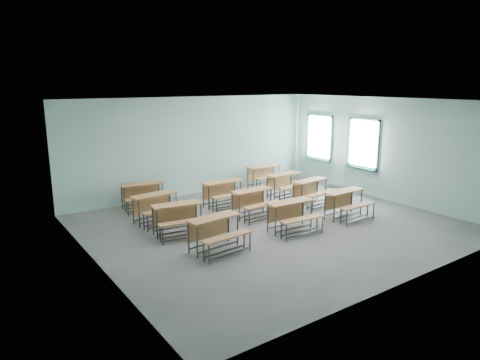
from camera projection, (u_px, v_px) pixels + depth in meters
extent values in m
cube|color=slate|center=(271.00, 225.00, 11.20)|extent=(9.00, 8.00, 0.02)
cube|color=white|center=(274.00, 100.00, 10.48)|extent=(9.00, 8.00, 0.02)
cube|color=#99C0BA|center=(195.00, 146.00, 14.05)|extent=(9.00, 0.02, 3.20)
cube|color=#99C0BA|center=(414.00, 200.00, 7.64)|extent=(9.00, 0.02, 3.20)
cube|color=#99C0BA|center=(93.00, 190.00, 8.33)|extent=(0.02, 8.00, 3.20)
cube|color=#99C0BA|center=(385.00, 149.00, 13.36)|extent=(0.02, 8.00, 3.20)
cube|color=#194746|center=(318.00, 158.00, 15.72)|extent=(0.06, 1.20, 0.06)
cube|color=#194746|center=(320.00, 116.00, 15.38)|extent=(0.06, 1.20, 0.06)
cube|color=#194746|center=(331.00, 139.00, 15.10)|extent=(0.06, 0.06, 1.60)
cube|color=#194746|center=(308.00, 135.00, 16.01)|extent=(0.06, 0.06, 1.60)
cube|color=#194746|center=(319.00, 137.00, 15.55)|extent=(0.04, 0.04, 1.48)
cube|color=#194746|center=(319.00, 137.00, 15.55)|extent=(0.04, 1.08, 0.04)
cube|color=#194746|center=(318.00, 159.00, 15.72)|extent=(0.14, 1.28, 0.04)
cube|color=white|center=(320.00, 137.00, 15.57)|extent=(0.01, 1.08, 1.48)
cube|color=#194746|center=(362.00, 166.00, 14.13)|extent=(0.06, 1.20, 0.06)
cube|color=#194746|center=(365.00, 120.00, 13.78)|extent=(0.06, 1.20, 0.06)
cube|color=#194746|center=(378.00, 145.00, 13.50)|extent=(0.06, 0.06, 1.60)
cube|color=#194746|center=(350.00, 141.00, 14.41)|extent=(0.06, 0.06, 1.60)
cube|color=#194746|center=(363.00, 143.00, 13.95)|extent=(0.04, 0.04, 1.48)
cube|color=#194746|center=(363.00, 143.00, 13.95)|extent=(0.04, 1.08, 0.04)
cube|color=#194746|center=(361.00, 168.00, 14.12)|extent=(0.14, 1.28, 0.04)
cube|color=white|center=(364.00, 143.00, 13.97)|extent=(0.01, 1.08, 1.48)
cube|color=#A3683B|center=(213.00, 218.00, 9.39)|extent=(1.26, 0.53, 0.04)
cube|color=#A3683B|center=(209.00, 229.00, 9.59)|extent=(1.16, 0.14, 0.42)
cylinder|color=#373A3C|center=(197.00, 242.00, 9.00)|extent=(0.04, 0.04, 0.72)
cylinder|color=#373A3C|center=(238.00, 230.00, 9.71)|extent=(0.04, 0.04, 0.72)
cylinder|color=#373A3C|center=(188.00, 238.00, 9.24)|extent=(0.04, 0.04, 0.72)
cylinder|color=#373A3C|center=(229.00, 227.00, 9.95)|extent=(0.04, 0.04, 0.72)
cube|color=#373A3C|center=(218.00, 247.00, 9.41)|extent=(1.12, 0.14, 0.03)
cube|color=#373A3C|center=(209.00, 243.00, 9.65)|extent=(1.12, 0.14, 0.03)
cube|color=#A3683B|center=(227.00, 237.00, 9.09)|extent=(1.24, 0.38, 0.04)
cylinder|color=#373A3C|center=(209.00, 255.00, 8.72)|extent=(0.04, 0.04, 0.42)
cylinder|color=#373A3C|center=(250.00, 242.00, 9.43)|extent=(0.04, 0.04, 0.42)
cylinder|color=#373A3C|center=(204.00, 252.00, 8.86)|extent=(0.04, 0.04, 0.42)
cylinder|color=#373A3C|center=(244.00, 239.00, 9.57)|extent=(0.04, 0.04, 0.42)
cube|color=#373A3C|center=(230.00, 254.00, 9.10)|extent=(1.12, 0.14, 0.03)
cube|color=#373A3C|center=(225.00, 251.00, 9.24)|extent=(1.12, 0.14, 0.03)
cube|color=#A3683B|center=(290.00, 202.00, 10.62)|extent=(1.24, 0.47, 0.04)
cube|color=#A3683B|center=(285.00, 212.00, 10.84)|extent=(1.16, 0.08, 0.42)
cylinder|color=#373A3C|center=(276.00, 222.00, 10.28)|extent=(0.04, 0.04, 0.72)
cylinder|color=#373A3C|center=(311.00, 215.00, 10.86)|extent=(0.04, 0.04, 0.72)
cylinder|color=#373A3C|center=(268.00, 218.00, 10.55)|extent=(0.04, 0.04, 0.72)
cylinder|color=#373A3C|center=(303.00, 211.00, 11.13)|extent=(0.04, 0.04, 0.72)
cube|color=#373A3C|center=(294.00, 228.00, 10.63)|extent=(1.12, 0.09, 0.03)
cube|color=#373A3C|center=(286.00, 225.00, 10.90)|extent=(1.12, 0.09, 0.03)
cube|color=#A3683B|center=(303.00, 219.00, 10.28)|extent=(1.23, 0.32, 0.04)
cylinder|color=#373A3C|center=(286.00, 233.00, 9.97)|extent=(0.04, 0.04, 0.42)
cylinder|color=#373A3C|center=(322.00, 225.00, 10.54)|extent=(0.04, 0.04, 0.42)
cylinder|color=#373A3C|center=(281.00, 231.00, 10.13)|extent=(0.04, 0.04, 0.42)
cylinder|color=#373A3C|center=(317.00, 223.00, 10.70)|extent=(0.04, 0.04, 0.42)
cube|color=#373A3C|center=(305.00, 234.00, 10.28)|extent=(1.12, 0.09, 0.03)
cube|color=#373A3C|center=(299.00, 232.00, 10.44)|extent=(1.12, 0.09, 0.03)
cube|color=#A3683B|center=(344.00, 191.00, 11.67)|extent=(1.23, 0.45, 0.04)
cube|color=#A3683B|center=(338.00, 201.00, 11.89)|extent=(1.16, 0.06, 0.42)
cylinder|color=#373A3C|center=(334.00, 209.00, 11.31)|extent=(0.04, 0.04, 0.72)
cylinder|color=#373A3C|center=(361.00, 202.00, 11.96)|extent=(0.04, 0.04, 0.72)
cylinder|color=#373A3C|center=(325.00, 207.00, 11.56)|extent=(0.04, 0.04, 0.72)
cylinder|color=#373A3C|center=(352.00, 200.00, 12.21)|extent=(0.04, 0.04, 0.72)
cube|color=#373A3C|center=(348.00, 215.00, 11.69)|extent=(1.12, 0.07, 0.03)
cube|color=#373A3C|center=(338.00, 212.00, 11.94)|extent=(1.12, 0.07, 0.03)
cube|color=#A3683B|center=(358.00, 206.00, 11.36)|extent=(1.23, 0.30, 0.04)
cylinder|color=#373A3C|center=(347.00, 219.00, 11.01)|extent=(0.04, 0.04, 0.42)
cylinder|color=#373A3C|center=(373.00, 211.00, 11.66)|extent=(0.04, 0.04, 0.42)
cylinder|color=#373A3C|center=(341.00, 217.00, 11.16)|extent=(0.04, 0.04, 0.42)
cylinder|color=#373A3C|center=(368.00, 209.00, 11.82)|extent=(0.04, 0.04, 0.42)
cube|color=#373A3C|center=(360.00, 219.00, 11.37)|extent=(1.12, 0.07, 0.03)
cube|color=#373A3C|center=(354.00, 218.00, 11.52)|extent=(1.12, 0.07, 0.03)
cube|color=#A3683B|center=(177.00, 204.00, 10.40)|extent=(1.26, 0.57, 0.04)
cube|color=#A3683B|center=(175.00, 215.00, 10.63)|extent=(1.15, 0.18, 0.42)
cylinder|color=#373A3C|center=(157.00, 225.00, 10.09)|extent=(0.04, 0.04, 0.72)
cylinder|color=#373A3C|center=(201.00, 218.00, 10.59)|extent=(0.04, 0.04, 0.72)
cylinder|color=#373A3C|center=(153.00, 221.00, 10.37)|extent=(0.04, 0.04, 0.72)
cylinder|color=#373A3C|center=(196.00, 214.00, 10.87)|extent=(0.04, 0.04, 0.72)
cube|color=#373A3C|center=(180.00, 231.00, 10.40)|extent=(1.11, 0.18, 0.03)
cube|color=#373A3C|center=(176.00, 227.00, 10.68)|extent=(1.11, 0.18, 0.03)
cube|color=#A3683B|center=(184.00, 222.00, 10.04)|extent=(1.24, 0.42, 0.04)
cylinder|color=#373A3C|center=(163.00, 236.00, 9.76)|extent=(0.04, 0.04, 0.42)
cylinder|color=#373A3C|center=(208.00, 229.00, 10.26)|extent=(0.04, 0.04, 0.42)
cylinder|color=#373A3C|center=(160.00, 234.00, 9.93)|extent=(0.04, 0.04, 0.42)
cylinder|color=#373A3C|center=(205.00, 226.00, 10.42)|extent=(0.04, 0.04, 0.42)
cube|color=#373A3C|center=(186.00, 238.00, 10.04)|extent=(1.11, 0.18, 0.03)
cube|color=#373A3C|center=(183.00, 235.00, 10.20)|extent=(1.11, 0.18, 0.03)
cube|color=#A3683B|center=(252.00, 190.00, 11.76)|extent=(1.24, 0.47, 0.04)
cube|color=#A3683B|center=(248.00, 200.00, 11.98)|extent=(1.16, 0.08, 0.42)
cylinder|color=#373A3C|center=(239.00, 208.00, 11.39)|extent=(0.04, 0.04, 0.72)
cylinder|color=#373A3C|center=(271.00, 201.00, 12.06)|extent=(0.04, 0.04, 0.72)
cylinder|color=#373A3C|center=(232.00, 206.00, 11.64)|extent=(0.04, 0.04, 0.72)
cylinder|color=#373A3C|center=(263.00, 199.00, 12.31)|extent=(0.04, 0.04, 0.72)
cube|color=#373A3C|center=(255.00, 214.00, 11.78)|extent=(1.12, 0.09, 0.03)
cube|color=#373A3C|center=(248.00, 211.00, 12.03)|extent=(1.12, 0.09, 0.03)
cube|color=#A3683B|center=(263.00, 205.00, 11.45)|extent=(1.23, 0.31, 0.04)
cylinder|color=#373A3C|center=(249.00, 218.00, 11.10)|extent=(0.04, 0.04, 0.42)
cylinder|color=#373A3C|center=(281.00, 210.00, 11.76)|extent=(0.04, 0.04, 0.42)
cylinder|color=#373A3C|center=(245.00, 216.00, 11.25)|extent=(0.04, 0.04, 0.42)
cylinder|color=#373A3C|center=(276.00, 208.00, 11.91)|extent=(0.04, 0.04, 0.42)
cube|color=#373A3C|center=(266.00, 218.00, 11.46)|extent=(1.12, 0.09, 0.03)
cube|color=#373A3C|center=(261.00, 217.00, 11.61)|extent=(1.12, 0.09, 0.03)
cube|color=#A3683B|center=(310.00, 180.00, 12.94)|extent=(1.25, 0.52, 0.04)
cube|color=#A3683B|center=(305.00, 189.00, 13.15)|extent=(1.16, 0.13, 0.42)
cylinder|color=#373A3C|center=(302.00, 197.00, 12.55)|extent=(0.04, 0.04, 0.72)
cylinder|color=#373A3C|center=(326.00, 191.00, 13.26)|extent=(0.04, 0.04, 0.72)
cylinder|color=#373A3C|center=(293.00, 195.00, 12.79)|extent=(0.04, 0.04, 0.72)
cylinder|color=#373A3C|center=(317.00, 189.00, 13.50)|extent=(0.04, 0.04, 0.72)
cube|color=#373A3C|center=(314.00, 202.00, 12.97)|extent=(1.12, 0.14, 0.03)
cube|color=#373A3C|center=(305.00, 200.00, 13.21)|extent=(1.12, 0.14, 0.03)
cube|color=#A3683B|center=(323.00, 193.00, 12.65)|extent=(1.24, 0.37, 0.04)
cylinder|color=#373A3C|center=(312.00, 205.00, 12.27)|extent=(0.04, 0.04, 0.42)
cylinder|color=#373A3C|center=(336.00, 198.00, 12.98)|extent=(0.04, 0.04, 0.42)
cylinder|color=#373A3C|center=(307.00, 203.00, 12.42)|extent=(0.04, 0.04, 0.42)
cylinder|color=#373A3C|center=(331.00, 197.00, 13.13)|extent=(0.04, 0.04, 0.42)
cube|color=#373A3C|center=(325.00, 205.00, 12.66)|extent=(1.12, 0.14, 0.03)
cube|color=#373A3C|center=(319.00, 204.00, 12.80)|extent=(1.12, 0.14, 0.03)
cube|color=#A3683B|center=(155.00, 195.00, 11.30)|extent=(1.26, 0.54, 0.04)
cube|color=#A3683B|center=(152.00, 204.00, 11.50)|extent=(1.16, 0.14, 0.42)
cylinder|color=#373A3C|center=(139.00, 214.00, 10.90)|extent=(0.04, 0.04, 0.72)
cylinder|color=#373A3C|center=(176.00, 206.00, 11.62)|extent=(0.04, 0.04, 0.72)
cylinder|color=#373A3C|center=(133.00, 211.00, 11.14)|extent=(0.04, 0.04, 0.72)
cylinder|color=#373A3C|center=(170.00, 203.00, 11.86)|extent=(0.04, 0.04, 0.72)
cube|color=#373A3C|center=(159.00, 219.00, 11.32)|extent=(1.12, 0.15, 0.03)
cube|color=#373A3C|center=(153.00, 216.00, 11.56)|extent=(1.12, 0.15, 0.03)
cube|color=#A3683B|center=(165.00, 210.00, 11.01)|extent=(1.24, 0.38, 0.04)
cylinder|color=#373A3C|center=(148.00, 224.00, 10.63)|extent=(0.04, 0.04, 0.42)
cylinder|color=#373A3C|center=(185.00, 215.00, 11.34)|extent=(0.04, 0.04, 0.42)
cylinder|color=#373A3C|center=(144.00, 222.00, 10.77)|extent=(0.04, 0.04, 0.42)
cylinder|color=#373A3C|center=(181.00, 213.00, 11.49)|extent=(0.04, 0.04, 0.42)
cube|color=#373A3C|center=(167.00, 224.00, 11.01)|extent=(1.12, 0.15, 0.03)
cube|color=#373A3C|center=(163.00, 222.00, 11.16)|extent=(1.12, 0.15, 0.03)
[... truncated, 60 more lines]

